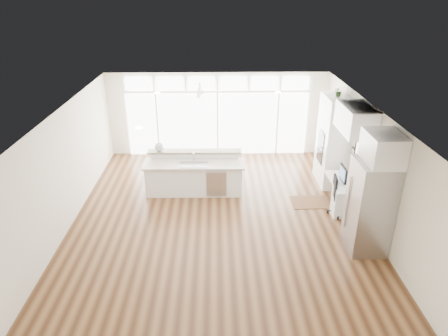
{
  "coord_description": "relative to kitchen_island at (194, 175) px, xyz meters",
  "views": [
    {
      "loc": [
        -0.06,
        -8.43,
        5.18
      ],
      "look_at": [
        0.14,
        0.6,
        1.01
      ],
      "focal_mm": 32.0,
      "sensor_mm": 36.0,
      "label": 1
    }
  ],
  "objects": [
    {
      "name": "transom_row",
      "position": [
        0.65,
        2.72,
        1.85
      ],
      "size": [
        5.9,
        0.06,
        0.4
      ],
      "primitive_type": "cube",
      "color": "white",
      "rests_on": "wall_back"
    },
    {
      "name": "upper_cabinets",
      "position": [
        3.82,
        -0.92,
        1.82
      ],
      "size": [
        0.64,
        1.3,
        0.64
      ],
      "primitive_type": "cube",
      "color": "white",
      "rests_on": "wall_right"
    },
    {
      "name": "office_chair",
      "position": [
        3.66,
        -1.22,
        -0.03
      ],
      "size": [
        0.58,
        0.55,
        1.0
      ],
      "primitive_type": "cube",
      "rotation": [
        0.0,
        0.0,
        -0.14
      ],
      "color": "black",
      "rests_on": "floor"
    },
    {
      "name": "rug",
      "position": [
        3.04,
        -0.63,
        -0.52
      ],
      "size": [
        0.99,
        0.73,
        0.01
      ],
      "primitive_type": "cube",
      "rotation": [
        0.0,
        0.0,
        0.03
      ],
      "color": "#382011",
      "rests_on": "floor"
    },
    {
      "name": "desk_window",
      "position": [
        4.11,
        -0.92,
        1.02
      ],
      "size": [
        0.04,
        0.85,
        0.85
      ],
      "primitive_type": "cube",
      "color": "white",
      "rests_on": "wall_right"
    },
    {
      "name": "desk_nook",
      "position": [
        3.78,
        -0.92,
        -0.15
      ],
      "size": [
        0.72,
        1.3,
        0.76
      ],
      "primitive_type": "cube",
      "color": "white",
      "rests_on": "floor"
    },
    {
      "name": "framed_photos",
      "position": [
        4.11,
        -0.3,
        0.87
      ],
      "size": [
        0.06,
        0.22,
        0.8
      ],
      "primitive_type": "cube",
      "color": "black",
      "rests_on": "wall_right"
    },
    {
      "name": "oven_cabinet",
      "position": [
        3.82,
        0.58,
        0.72
      ],
      "size": [
        0.64,
        1.2,
        2.5
      ],
      "primitive_type": "cube",
      "color": "white",
      "rests_on": "floor"
    },
    {
      "name": "fridge_cabinet",
      "position": [
        3.82,
        -2.57,
        1.77
      ],
      "size": [
        0.64,
        0.9,
        0.6
      ],
      "primitive_type": "cube",
      "color": "white",
      "rests_on": "wall_right"
    },
    {
      "name": "wall_right",
      "position": [
        4.15,
        -1.22,
        0.82
      ],
      "size": [
        0.04,
        8.0,
        2.7
      ],
      "primitive_type": "cube",
      "color": "#EEE6CE",
      "rests_on": "floor"
    },
    {
      "name": "glass_wall",
      "position": [
        0.65,
        2.72,
        0.52
      ],
      "size": [
        5.8,
        0.06,
        2.08
      ],
      "primitive_type": "cube",
      "color": "white",
      "rests_on": "wall_back"
    },
    {
      "name": "monitor",
      "position": [
        3.7,
        -0.92,
        0.44
      ],
      "size": [
        0.09,
        0.5,
        0.41
      ],
      "primitive_type": "cube",
      "rotation": [
        0.0,
        0.0,
        0.01
      ],
      "color": "black",
      "rests_on": "desk_nook"
    },
    {
      "name": "potted_plant",
      "position": [
        3.82,
        0.58,
        2.08
      ],
      "size": [
        0.25,
        0.27,
        0.21
      ],
      "primitive_type": "imported",
      "rotation": [
        0.0,
        0.0,
        -0.03
      ],
      "color": "#335424",
      "rests_on": "oven_cabinet"
    },
    {
      "name": "ceiling_fan",
      "position": [
        0.15,
        1.58,
        1.95
      ],
      "size": [
        1.16,
        1.16,
        0.32
      ],
      "primitive_type": "cube",
      "color": "white",
      "rests_on": "ceiling"
    },
    {
      "name": "wall_back",
      "position": [
        0.65,
        2.78,
        0.82
      ],
      "size": [
        7.0,
        0.04,
        2.7
      ],
      "primitive_type": "cube",
      "color": "#EEE6CE",
      "rests_on": "floor"
    },
    {
      "name": "kitchen_island",
      "position": [
        0.0,
        0.0,
        0.0
      ],
      "size": [
        2.67,
        1.03,
        1.06
      ],
      "primitive_type": "cube",
      "rotation": [
        0.0,
        0.0,
        -0.01
      ],
      "color": "white",
      "rests_on": "floor"
    },
    {
      "name": "floor",
      "position": [
        0.65,
        -1.22,
        -0.54
      ],
      "size": [
        7.0,
        8.0,
        0.02
      ],
      "primitive_type": "cube",
      "color": "#432714",
      "rests_on": "ground"
    },
    {
      "name": "wall_front",
      "position": [
        0.65,
        -5.22,
        0.82
      ],
      "size": [
        7.0,
        0.04,
        2.7
      ],
      "primitive_type": "cube",
      "color": "#EEE6CE",
      "rests_on": "floor"
    },
    {
      "name": "recessed_lights",
      "position": [
        0.65,
        -1.02,
        2.15
      ],
      "size": [
        3.4,
        3.0,
        0.02
      ],
      "primitive_type": "cube",
      "color": "white",
      "rests_on": "ceiling"
    },
    {
      "name": "ceiling",
      "position": [
        0.65,
        -1.22,
        2.17
      ],
      "size": [
        7.0,
        8.0,
        0.02
      ],
      "primitive_type": "cube",
      "color": "white",
      "rests_on": "wall_back"
    },
    {
      "name": "fishbowl",
      "position": [
        -0.94,
        0.41,
        0.65
      ],
      "size": [
        0.27,
        0.27,
        0.25
      ],
      "primitive_type": "sphere",
      "rotation": [
        0.0,
        0.0,
        -0.09
      ],
      "color": "silver",
      "rests_on": "kitchen_island"
    },
    {
      "name": "keyboard",
      "position": [
        3.53,
        -0.92,
        0.24
      ],
      "size": [
        0.14,
        0.3,
        0.01
      ],
      "primitive_type": "cube",
      "rotation": [
        0.0,
        0.0,
        0.13
      ],
      "color": "silver",
      "rests_on": "desk_nook"
    },
    {
      "name": "wall_left",
      "position": [
        -2.85,
        -1.22,
        0.82
      ],
      "size": [
        0.04,
        8.0,
        2.7
      ],
      "primitive_type": "cube",
      "color": "#EEE6CE",
      "rests_on": "floor"
    },
    {
      "name": "refrigerator",
      "position": [
        3.76,
        -2.57,
        0.47
      ],
      "size": [
        0.76,
        0.9,
        2.0
      ],
      "primitive_type": "cube",
      "color": "#A1A2A6",
      "rests_on": "floor"
    }
  ]
}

